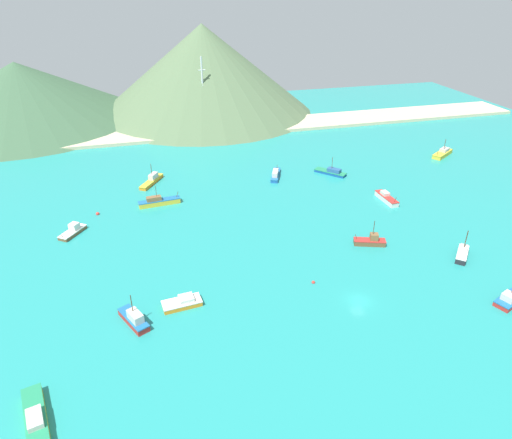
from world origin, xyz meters
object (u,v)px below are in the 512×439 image
(buoy_1, at_px, (98,214))
(radio_tower, at_px, (203,93))
(fishing_boat_6, at_px, (370,241))
(fishing_boat_10, at_px, (152,180))
(fishing_boat_7, at_px, (443,153))
(fishing_boat_8, at_px, (276,174))
(fishing_boat_5, at_px, (159,202))
(buoy_0, at_px, (313,282))
(fishing_boat_4, at_px, (386,198))
(fishing_boat_12, at_px, (134,319))
(fishing_boat_2, at_px, (331,172))
(fishing_boat_0, at_px, (73,231))
(fishing_boat_1, at_px, (35,417))
(fishing_boat_9, at_px, (462,254))
(fishing_boat_3, at_px, (183,302))

(buoy_1, relative_size, radio_tower, 0.03)
(fishing_boat_6, xyz_separation_m, fishing_boat_10, (-45.89, 47.86, -0.05))
(fishing_boat_7, bearing_deg, fishing_boat_8, -177.07)
(fishing_boat_5, bearing_deg, buoy_0, -57.63)
(fishing_boat_8, bearing_deg, fishing_boat_4, -43.77)
(fishing_boat_12, bearing_deg, fishing_boat_8, 52.39)
(fishing_boat_2, distance_m, fishing_boat_5, 53.51)
(fishing_boat_0, height_order, fishing_boat_7, fishing_boat_7)
(fishing_boat_1, xyz_separation_m, radio_tower, (43.95, 127.98, 13.10))
(fishing_boat_10, height_order, buoy_0, fishing_boat_10)
(fishing_boat_10, relative_size, fishing_boat_12, 1.32)
(fishing_boat_2, bearing_deg, fishing_boat_5, -171.66)
(fishing_boat_9, distance_m, radio_tower, 115.34)
(fishing_boat_7, relative_size, radio_tower, 0.37)
(fishing_boat_0, bearing_deg, fishing_boat_3, -56.39)
(fishing_boat_1, distance_m, fishing_boat_5, 66.28)
(fishing_boat_0, bearing_deg, fishing_boat_4, -2.28)
(fishing_boat_6, xyz_separation_m, fishing_boat_7, (50.89, 45.71, -0.02))
(fishing_boat_12, bearing_deg, fishing_boat_4, 25.86)
(fishing_boat_7, xyz_separation_m, fishing_boat_10, (-96.79, 2.15, -0.04))
(fishing_boat_0, relative_size, buoy_0, 10.82)
(fishing_boat_0, bearing_deg, fishing_boat_6, -18.92)
(fishing_boat_10, xyz_separation_m, radio_tower, (23.75, 50.04, 13.09))
(fishing_boat_1, distance_m, fishing_boat_3, 29.66)
(radio_tower, bearing_deg, fishing_boat_10, -115.39)
(fishing_boat_10, bearing_deg, fishing_boat_7, -1.27)
(fishing_boat_8, relative_size, radio_tower, 0.37)
(fishing_boat_1, bearing_deg, fishing_boat_0, 89.65)
(fishing_boat_1, height_order, fishing_boat_7, fishing_boat_7)
(fishing_boat_0, xyz_separation_m, radio_tower, (43.63, 75.35, 13.20))
(fishing_boat_4, xyz_separation_m, fishing_boat_10, (-60.78, 28.52, -0.00))
(buoy_0, bearing_deg, fishing_boat_7, 39.19)
(fishing_boat_10, xyz_separation_m, buoy_0, (28.14, -58.12, -0.75))
(fishing_boat_1, height_order, fishing_boat_3, fishing_boat_1)
(radio_tower, bearing_deg, fishing_boat_6, -77.26)
(fishing_boat_6, bearing_deg, fishing_boat_12, -165.76)
(fishing_boat_7, bearing_deg, buoy_1, -172.61)
(fishing_boat_3, bearing_deg, fishing_boat_12, -162.61)
(fishing_boat_4, height_order, buoy_0, fishing_boat_4)
(fishing_boat_1, bearing_deg, fishing_boat_8, 52.06)
(fishing_boat_6, bearing_deg, fishing_boat_4, 52.41)
(buoy_1, bearing_deg, fishing_boat_1, -95.09)
(fishing_boat_0, relative_size, fishing_boat_7, 0.73)
(fishing_boat_0, xyz_separation_m, fishing_boat_4, (80.65, -3.21, 0.11))
(fishing_boat_12, bearing_deg, fishing_boat_9, 2.86)
(fishing_boat_3, bearing_deg, fishing_boat_2, 44.69)
(fishing_boat_4, distance_m, buoy_1, 76.45)
(fishing_boat_8, bearing_deg, fishing_boat_10, 171.83)
(fishing_boat_12, height_order, buoy_1, fishing_boat_12)
(fishing_boat_2, bearing_deg, fishing_boat_6, -101.06)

